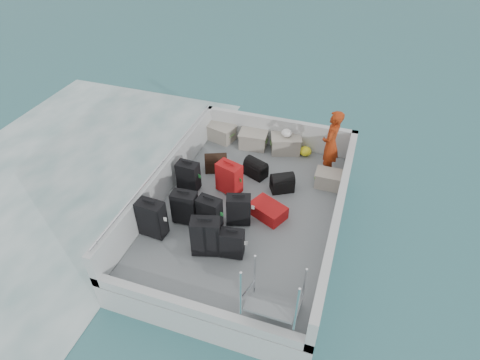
# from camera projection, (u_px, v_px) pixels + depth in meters

# --- Properties ---
(ground) EXTENTS (160.00, 160.00, 0.00)m
(ground) POSITION_uv_depth(u_px,v_px,m) (246.00, 232.00, 8.27)
(ground) COLOR #164D4E
(ground) RESTS_ON ground
(wake_foam) EXTENTS (10.00, 10.00, 0.00)m
(wake_foam) POSITION_uv_depth(u_px,v_px,m) (53.00, 184.00, 9.46)
(wake_foam) COLOR white
(wake_foam) RESTS_ON ground
(ferry_hull) EXTENTS (3.60, 5.00, 0.60)m
(ferry_hull) POSITION_uv_depth(u_px,v_px,m) (246.00, 221.00, 8.08)
(ferry_hull) COLOR silver
(ferry_hull) RESTS_ON ground
(deck) EXTENTS (3.30, 4.70, 0.02)m
(deck) POSITION_uv_depth(u_px,v_px,m) (246.00, 210.00, 7.88)
(deck) COLOR gray
(deck) RESTS_ON ferry_hull
(deck_fittings) EXTENTS (3.60, 5.00, 0.90)m
(deck_fittings) POSITION_uv_depth(u_px,v_px,m) (259.00, 210.00, 7.32)
(deck_fittings) COLOR #B8BCBC
(deck_fittings) RESTS_ON deck
(suitcase_0) EXTENTS (0.50, 0.30, 0.75)m
(suitcase_0) POSITION_uv_depth(u_px,v_px,m) (152.00, 219.00, 7.14)
(suitcase_0) COLOR black
(suitcase_0) RESTS_ON deck
(suitcase_1) EXTENTS (0.47, 0.29, 0.68)m
(suitcase_1) POSITION_uv_depth(u_px,v_px,m) (185.00, 208.00, 7.42)
(suitcase_1) COLOR black
(suitcase_1) RESTS_ON deck
(suitcase_2) EXTENTS (0.45, 0.29, 0.64)m
(suitcase_2) POSITION_uv_depth(u_px,v_px,m) (188.00, 176.00, 8.19)
(suitcase_2) COLOR black
(suitcase_2) RESTS_ON deck
(suitcase_3) EXTENTS (0.55, 0.41, 0.75)m
(suitcase_3) POSITION_uv_depth(u_px,v_px,m) (206.00, 237.00, 6.81)
(suitcase_3) COLOR black
(suitcase_3) RESTS_ON deck
(suitcase_4) EXTENTS (0.47, 0.31, 0.64)m
(suitcase_4) POSITION_uv_depth(u_px,v_px,m) (209.00, 213.00, 7.34)
(suitcase_4) COLOR black
(suitcase_4) RESTS_ON deck
(suitcase_5) EXTENTS (0.56, 0.43, 0.68)m
(suitcase_5) POSITION_uv_depth(u_px,v_px,m) (229.00, 178.00, 8.10)
(suitcase_5) COLOR #B70E1A
(suitcase_5) RESTS_ON deck
(suitcase_6) EXTENTS (0.43, 0.29, 0.56)m
(suitcase_6) POSITION_uv_depth(u_px,v_px,m) (232.00, 244.00, 6.81)
(suitcase_6) COLOR black
(suitcase_6) RESTS_ON deck
(suitcase_7) EXTENTS (0.50, 0.37, 0.63)m
(suitcase_7) POSITION_uv_depth(u_px,v_px,m) (239.00, 210.00, 7.41)
(suitcase_7) COLOR black
(suitcase_7) RESTS_ON deck
(suitcase_8) EXTENTS (0.79, 0.68, 0.26)m
(suitcase_8) POSITION_uv_depth(u_px,v_px,m) (268.00, 211.00, 7.67)
(suitcase_8) COLOR #B70E1A
(suitcase_8) RESTS_ON deck
(duffel_0) EXTENTS (0.56, 0.46, 0.32)m
(duffel_0) POSITION_uv_depth(u_px,v_px,m) (216.00, 164.00, 8.78)
(duffel_0) COLOR black
(duffel_0) RESTS_ON deck
(duffel_1) EXTENTS (0.56, 0.46, 0.32)m
(duffel_1) POSITION_uv_depth(u_px,v_px,m) (256.00, 169.00, 8.63)
(duffel_1) COLOR black
(duffel_1) RESTS_ON deck
(duffel_2) EXTENTS (0.55, 0.49, 0.32)m
(duffel_2) POSITION_uv_depth(u_px,v_px,m) (282.00, 184.00, 8.25)
(duffel_2) COLOR black
(duffel_2) RESTS_ON deck
(crate_0) EXTENTS (0.70, 0.57, 0.37)m
(crate_0) POSITION_uv_depth(u_px,v_px,m) (221.00, 133.00, 9.72)
(crate_0) COLOR #AEA598
(crate_0) RESTS_ON deck
(crate_1) EXTENTS (0.64, 0.47, 0.37)m
(crate_1) POSITION_uv_depth(u_px,v_px,m) (253.00, 140.00, 9.47)
(crate_1) COLOR #AEA598
(crate_1) RESTS_ON deck
(crate_2) EXTENTS (0.75, 0.62, 0.39)m
(crate_2) POSITION_uv_depth(u_px,v_px,m) (286.00, 144.00, 9.31)
(crate_2) COLOR #AEA598
(crate_2) RESTS_ON deck
(crate_3) EXTENTS (0.53, 0.37, 0.32)m
(crate_3) POSITION_uv_depth(u_px,v_px,m) (329.00, 180.00, 8.34)
(crate_3) COLOR #AEA598
(crate_3) RESTS_ON deck
(yellow_bag) EXTENTS (0.28, 0.26, 0.22)m
(yellow_bag) POSITION_uv_depth(u_px,v_px,m) (305.00, 151.00, 9.25)
(yellow_bag) COLOR yellow
(yellow_bag) RESTS_ON deck
(white_bag) EXTENTS (0.24, 0.24, 0.18)m
(white_bag) POSITION_uv_depth(u_px,v_px,m) (286.00, 134.00, 9.13)
(white_bag) COLOR white
(white_bag) RESTS_ON crate_2
(passenger) EXTENTS (0.43, 0.60, 1.52)m
(passenger) POSITION_uv_depth(u_px,v_px,m) (331.00, 144.00, 8.32)
(passenger) COLOR red
(passenger) RESTS_ON deck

